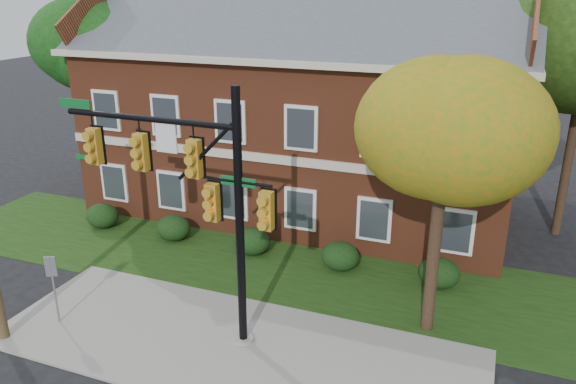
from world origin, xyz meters
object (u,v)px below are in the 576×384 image
(hedge_far_right, at_px, (439,273))
(tree_left_rear, at_px, (97,55))
(sign_post, at_px, (53,279))
(apartment_building, at_px, (300,101))
(hedge_right, at_px, (340,256))
(tree_near_right, at_px, (456,112))
(hedge_far_left, at_px, (102,216))
(tree_far_rear, at_px, (375,3))
(traffic_signal, at_px, (195,187))
(hedge_center, at_px, (252,241))
(hedge_left, at_px, (173,228))

(hedge_far_right, height_order, tree_left_rear, tree_left_rear)
(tree_left_rear, distance_m, sign_post, 13.35)
(apartment_building, height_order, tree_left_rear, apartment_building)
(apartment_building, xyz_separation_m, hedge_right, (3.50, -5.25, -4.46))
(tree_left_rear, bearing_deg, hedge_far_right, -13.89)
(hedge_far_right, relative_size, tree_near_right, 0.16)
(hedge_far_left, distance_m, hedge_far_right, 14.00)
(tree_far_rear, relative_size, traffic_signal, 1.55)
(traffic_signal, bearing_deg, hedge_right, 64.34)
(hedge_center, bearing_deg, tree_left_rear, 156.96)
(tree_near_right, distance_m, tree_far_rear, 17.12)
(tree_near_right, bearing_deg, hedge_right, 142.72)
(apartment_building, bearing_deg, hedge_center, -90.00)
(hedge_right, relative_size, tree_left_rear, 0.16)
(traffic_signal, xyz_separation_m, sign_post, (-4.33, -1.18, -3.06))
(hedge_center, height_order, hedge_far_right, same)
(apartment_building, height_order, sign_post, apartment_building)
(hedge_left, relative_size, hedge_right, 1.00)
(apartment_building, relative_size, hedge_center, 13.43)
(apartment_building, relative_size, hedge_right, 13.43)
(tree_near_right, height_order, tree_left_rear, tree_left_rear)
(hedge_far_left, bearing_deg, tree_far_rear, 57.50)
(sign_post, bearing_deg, tree_left_rear, 95.61)
(hedge_far_right, bearing_deg, hedge_far_left, 180.00)
(hedge_far_left, distance_m, sign_post, 7.44)
(sign_post, bearing_deg, hedge_center, 36.89)
(hedge_center, height_order, tree_near_right, tree_near_right)
(traffic_signal, bearing_deg, hedge_left, 130.18)
(hedge_right, height_order, tree_near_right, tree_near_right)
(apartment_building, height_order, tree_far_rear, tree_far_rear)
(hedge_far_left, bearing_deg, sign_post, -61.67)
(hedge_far_left, xyz_separation_m, hedge_center, (7.00, 0.00, 0.00))
(apartment_building, bearing_deg, tree_near_right, -48.23)
(hedge_far_right, relative_size, tree_far_rear, 0.12)
(apartment_building, bearing_deg, hedge_far_right, -36.89)
(hedge_far_right, relative_size, tree_left_rear, 0.16)
(hedge_right, height_order, tree_left_rear, tree_left_rear)
(hedge_left, xyz_separation_m, tree_left_rear, (-6.23, 4.14, 6.16))
(apartment_building, distance_m, traffic_signal, 10.61)
(hedge_right, bearing_deg, traffic_signal, -116.66)
(tree_far_rear, bearing_deg, tree_near_right, -69.73)
(hedge_center, relative_size, tree_near_right, 0.16)
(hedge_left, height_order, hedge_right, same)
(traffic_signal, bearing_deg, hedge_center, 99.89)
(tree_left_rear, bearing_deg, hedge_far_left, -56.58)
(hedge_far_right, bearing_deg, tree_near_right, -85.48)
(apartment_building, distance_m, hedge_far_right, 9.82)
(hedge_far_left, bearing_deg, hedge_center, 0.00)
(hedge_far_left, height_order, hedge_right, same)
(apartment_building, height_order, tree_near_right, apartment_building)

